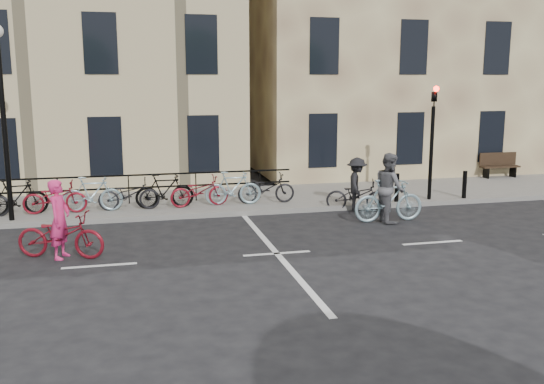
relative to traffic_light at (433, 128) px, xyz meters
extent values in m
plane|color=black|center=(-6.20, -4.34, -2.45)|extent=(120.00, 120.00, 0.00)
cube|color=slate|center=(-10.20, 1.66, -2.38)|extent=(46.00, 4.00, 0.15)
cube|color=#957B5A|center=(2.80, 8.66, 3.70)|extent=(14.00, 10.00, 12.00)
cylinder|color=black|center=(0.00, 0.01, -0.80)|extent=(0.12, 0.12, 3.00)
imported|color=black|center=(0.00, 0.01, 1.15)|extent=(0.15, 0.18, 0.90)
sphere|color=#FF0C05|center=(0.00, -0.11, 1.25)|extent=(0.18, 0.18, 0.18)
cylinder|color=black|center=(-12.70, 0.06, 0.20)|extent=(0.14, 0.14, 5.00)
cylinder|color=black|center=(-1.20, -0.09, -1.85)|extent=(0.14, 0.14, 0.90)
cylinder|color=black|center=(1.20, -0.09, -1.85)|extent=(0.14, 0.14, 0.90)
cube|color=black|center=(4.20, 3.31, -2.10)|extent=(0.06, 0.38, 0.40)
cube|color=black|center=(5.40, 3.31, -2.10)|extent=(0.06, 0.38, 0.40)
cube|color=black|center=(4.80, 3.31, -1.87)|extent=(1.60, 0.40, 0.06)
cube|color=black|center=(4.80, 3.49, -1.58)|extent=(1.60, 0.06, 0.50)
cube|color=black|center=(-9.50, 1.56, -1.83)|extent=(10.40, 0.04, 0.95)
imported|color=black|center=(-12.65, 0.66, -1.78)|extent=(1.75, 0.49, 1.05)
imported|color=maroon|center=(-11.60, 0.66, -1.83)|extent=(1.80, 0.63, 0.95)
imported|color=#8EAFBA|center=(-10.55, 0.66, -1.78)|extent=(1.75, 0.49, 1.05)
imported|color=black|center=(-9.50, 0.66, -1.83)|extent=(1.80, 0.63, 0.95)
imported|color=black|center=(-8.45, 0.66, -1.78)|extent=(1.75, 0.49, 1.05)
imported|color=maroon|center=(-7.40, 0.66, -1.83)|extent=(1.80, 0.63, 0.95)
imported|color=#8EAFBA|center=(-6.35, 0.66, -1.78)|extent=(1.75, 0.49, 1.05)
imported|color=black|center=(-5.30, 0.66, -1.83)|extent=(1.80, 0.63, 0.95)
imported|color=maroon|center=(-11.05, -3.51, -1.92)|extent=(2.15, 1.34, 1.07)
imported|color=#E2276E|center=(-11.05, -3.51, -1.55)|extent=(0.63, 0.77, 1.81)
imported|color=#8EAFBA|center=(-2.33, -1.99, -1.84)|extent=(2.05, 0.60, 1.23)
imported|color=#56565B|center=(-2.33, -1.99, -1.46)|extent=(0.76, 0.97, 1.98)
imported|color=black|center=(-2.70, -0.44, -1.97)|extent=(1.97, 1.21, 0.98)
imported|color=black|center=(-2.70, -0.44, -1.63)|extent=(0.93, 1.21, 1.65)
camera|label=1|loc=(-9.51, -17.57, 1.61)|focal=40.00mm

